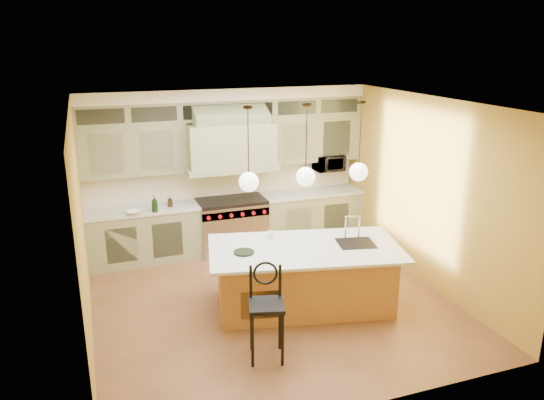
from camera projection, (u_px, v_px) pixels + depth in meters
name	position (u px, v px, depth m)	size (l,w,h in m)	color
floor	(271.00, 302.00, 7.77)	(5.00, 5.00, 0.00)	brown
ceiling	(271.00, 102.00, 6.93)	(5.00, 5.00, 0.00)	white
wall_back	(225.00, 168.00, 9.60)	(5.00, 5.00, 0.00)	#AF8A30
wall_front	(358.00, 282.00, 5.10)	(5.00, 5.00, 0.00)	#AF8A30
wall_left	(81.00, 228.00, 6.55)	(5.00, 5.00, 0.00)	#AF8A30
wall_right	(424.00, 191.00, 8.15)	(5.00, 5.00, 0.00)	#AF8A30
back_cabinetry	(229.00, 172.00, 9.37)	(5.00, 0.77, 2.90)	gray
range	(232.00, 224.00, 9.56)	(1.20, 0.74, 0.96)	silver
kitchen_island	(304.00, 275.00, 7.54)	(2.89, 1.92, 1.35)	#A66F3B
counter_stool	(266.00, 306.00, 6.25)	(0.51, 0.51, 1.18)	black
microwave	(329.00, 163.00, 10.00)	(0.54, 0.37, 0.30)	black
oil_bottle_a	(155.00, 204.00, 8.75)	(0.11, 0.11, 0.28)	black
oil_bottle_b	(170.00, 201.00, 9.07)	(0.08, 0.09, 0.19)	black
fruit_bowl	(134.00, 212.00, 8.68)	(0.25, 0.25, 0.06)	white
cup	(271.00, 235.00, 7.68)	(0.11, 0.11, 0.10)	white
pendant_left	(249.00, 180.00, 6.85)	(0.26, 0.26, 1.11)	#2D2319
pendant_center	(306.00, 175.00, 7.11)	(0.26, 0.26, 1.11)	#2D2319
pendant_right	(359.00, 170.00, 7.36)	(0.26, 0.26, 1.11)	#2D2319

